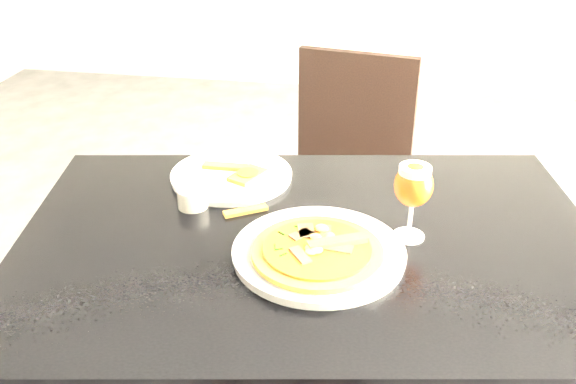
% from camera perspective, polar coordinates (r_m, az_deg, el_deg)
% --- Properties ---
extents(dining_table, '(1.32, 0.99, 0.75)m').
position_cam_1_polar(dining_table, '(1.37, 1.87, -7.22)').
color(dining_table, black).
rests_on(dining_table, ground).
extents(chair_far, '(0.48, 0.48, 0.89)m').
position_cam_1_polar(chair_far, '(2.12, 4.96, 0.97)').
color(chair_far, black).
rests_on(chair_far, ground).
extents(plate_main, '(0.45, 0.45, 0.02)m').
position_cam_1_polar(plate_main, '(1.26, 2.75, -5.42)').
color(plate_main, silver).
rests_on(plate_main, dining_table).
extents(pizza, '(0.25, 0.25, 0.03)m').
position_cam_1_polar(pizza, '(1.23, 2.67, -5.22)').
color(pizza, olive).
rests_on(pizza, plate_main).
extents(plate_second, '(0.37, 0.37, 0.02)m').
position_cam_1_polar(plate_second, '(1.56, -5.05, 1.48)').
color(plate_second, silver).
rests_on(plate_second, dining_table).
extents(crust_scraps, '(0.16, 0.11, 0.01)m').
position_cam_1_polar(crust_scraps, '(1.54, -4.26, 1.79)').
color(crust_scraps, olive).
rests_on(crust_scraps, plate_second).
extents(loose_crust, '(0.10, 0.07, 0.01)m').
position_cam_1_polar(loose_crust, '(1.41, -3.79, -1.66)').
color(loose_crust, olive).
rests_on(loose_crust, dining_table).
extents(sauce_cup, '(0.07, 0.07, 0.04)m').
position_cam_1_polar(sauce_cup, '(1.44, -8.49, -0.44)').
color(sauce_cup, beige).
rests_on(sauce_cup, dining_table).
extents(beer_glass, '(0.08, 0.08, 0.16)m').
position_cam_1_polar(beer_glass, '(1.29, 11.10, 0.54)').
color(beer_glass, silver).
rests_on(beer_glass, dining_table).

